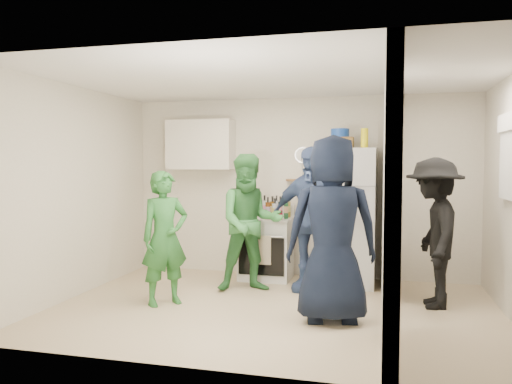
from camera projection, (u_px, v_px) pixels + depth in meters
floor at (274, 309)px, 5.43m from camera, size 4.80×4.80×0.00m
wall_back at (299, 187)px, 7.01m from camera, size 4.80×0.00×4.80m
wall_front at (226, 208)px, 3.72m from camera, size 4.80×0.00×4.80m
wall_left at (77, 191)px, 5.95m from camera, size 0.00×3.40×3.40m
ceiling at (274, 77)px, 5.29m from camera, size 4.80×4.80×0.00m
partition_pier_back at (388, 191)px, 6.13m from camera, size 0.12×1.20×2.50m
partition_pier_front at (391, 205)px, 4.00m from camera, size 0.12×1.20×2.50m
partition_header at (391, 92)px, 5.01m from camera, size 0.12×1.00×0.40m
stove at (266, 248)px, 6.83m from camera, size 0.71×0.59×0.84m
upper_cabinet at (201, 145)px, 7.14m from camera, size 0.95×0.34×0.70m
fridge at (347, 217)px, 6.51m from camera, size 0.73×0.71×1.78m
wicker_basket at (340, 143)px, 6.53m from camera, size 0.35×0.25×0.15m
blue_bowl at (340, 133)px, 6.52m from camera, size 0.24×0.24×0.11m
yellow_cup_stack_top at (364, 138)px, 6.30m from camera, size 0.09×0.09×0.25m
wall_clock at (303, 155)px, 6.95m from camera, size 0.22×0.02×0.22m
spice_shelf at (299, 180)px, 6.95m from camera, size 0.35×0.08×0.03m
nook_window at (512, 157)px, 4.95m from camera, size 0.03×0.70×0.80m
nook_window_frame at (511, 157)px, 4.96m from camera, size 0.04×0.76×0.86m
nook_valance at (509, 121)px, 4.94m from camera, size 0.04×0.82×0.18m
yellow_cup_stack_stove at (254, 210)px, 6.62m from camera, size 0.09×0.09×0.25m
red_cup at (279, 215)px, 6.56m from camera, size 0.09×0.09×0.12m
person_green_left at (165, 238)px, 5.58m from camera, size 0.64×0.65×1.50m
person_green_center at (250, 223)px, 6.17m from camera, size 1.01×0.92×1.70m
person_denim at (310, 219)px, 6.15m from camera, size 1.13×0.68×1.79m
person_navy at (332, 229)px, 4.95m from camera, size 1.01×0.77×1.86m
person_nook at (434, 233)px, 5.48m from camera, size 0.65×1.09×1.65m
bottle_a at (248, 207)px, 7.00m from camera, size 0.08×0.08×0.25m
bottle_b at (252, 208)px, 6.78m from camera, size 0.07×0.07×0.27m
bottle_c at (265, 206)px, 6.98m from camera, size 0.07×0.07×0.29m
bottle_d at (268, 207)px, 6.76m from camera, size 0.07×0.07×0.28m
bottle_e at (277, 206)px, 6.94m from camera, size 0.06×0.06×0.29m
bottle_f at (280, 207)px, 6.79m from camera, size 0.06×0.06×0.29m
bottle_g at (288, 207)px, 6.86m from camera, size 0.07×0.07×0.29m
bottle_h at (241, 206)px, 6.75m from camera, size 0.06×0.06×0.33m
bottle_i at (272, 207)px, 6.90m from camera, size 0.08×0.08×0.29m
bottle_j at (286, 207)px, 6.64m from camera, size 0.06×0.06×0.31m
bottle_k at (252, 205)px, 6.88m from camera, size 0.07×0.07×0.32m
bottle_l at (275, 209)px, 6.63m from camera, size 0.08×0.08×0.28m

